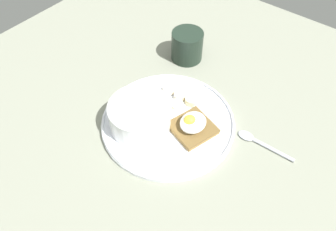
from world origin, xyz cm
name	(u,v)px	position (x,y,z in cm)	size (l,w,h in cm)	color
ground_plane	(168,127)	(0.00, 0.00, 1.00)	(120.00, 120.00, 2.00)	gray
plate	(168,122)	(0.00, 0.00, 2.80)	(30.20, 30.20, 1.60)	white
oatmeal_bowl	(140,115)	(4.65, -4.07, 6.33)	(13.65, 13.65, 6.46)	white
toast_slice	(193,128)	(-1.43, 5.75, 3.69)	(10.80, 10.80, 1.22)	brown
poached_egg	(193,122)	(-1.32, 5.68, 5.74)	(6.20, 5.42, 3.61)	white
banana_slice_front	(192,100)	(-8.07, 0.94, 3.74)	(4.95, 4.93, 1.63)	#F6E9B9
banana_slice_left	(177,105)	(-4.85, -1.12, 3.63)	(4.10, 4.12, 1.49)	#F9F1BF
banana_slice_back	(180,95)	(-7.61, -2.31, 3.68)	(3.23, 3.17, 1.44)	beige
banana_slice_right	(169,90)	(-7.56, -5.71, 3.55)	(3.49, 3.40, 1.36)	#F9E7C6
coffee_mug	(187,45)	(-21.43, -10.55, 6.11)	(8.34, 8.34, 8.02)	#1E2C22
spoon	(259,142)	(-8.03, 18.74, 2.40)	(2.56, 13.02, 0.80)	silver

